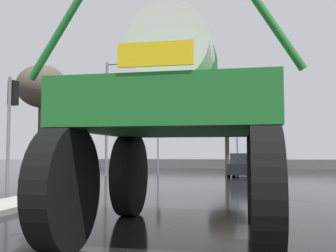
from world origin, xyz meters
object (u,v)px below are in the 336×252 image
traffic_signal_near_left (12,110)px  streetlight_far_left (109,111)px  bare_tree_left (42,88)px  sedan_ahead (244,165)px  traffic_signal_far_right (158,138)px  oversize_sprayer (179,123)px  traffic_signal_far_left (237,137)px  bare_tree_far_center (227,119)px

traffic_signal_near_left → streetlight_far_left: bearing=95.4°
traffic_signal_near_left → bare_tree_left: size_ratio=0.56×
sedan_ahead → traffic_signal_far_right: (-6.12, 1.56, 1.94)m
traffic_signal_far_right → streetlight_far_left: size_ratio=0.47×
oversize_sprayer → sedan_ahead: size_ratio=1.34×
oversize_sprayer → streetlight_far_left: bearing=23.4°
bare_tree_left → streetlight_far_left: bearing=20.9°
sedan_ahead → traffic_signal_far_right: 6.61m
sedan_ahead → traffic_signal_near_left: (-7.76, -14.34, 2.30)m
oversize_sprayer → traffic_signal_far_right: bearing=13.3°
traffic_signal_far_left → traffic_signal_near_left: bearing=-114.7°
traffic_signal_far_left → bare_tree_far_center: (-0.99, 6.74, 1.86)m
bare_tree_left → traffic_signal_far_right: bearing=30.3°
sedan_ahead → traffic_signal_near_left: traffic_signal_near_left is taller
oversize_sprayer → bare_tree_left: 20.45m
streetlight_far_left → sedan_ahead: bearing=6.2°
streetlight_far_left → bare_tree_far_center: bearing=50.8°
traffic_signal_near_left → traffic_signal_far_right: traffic_signal_near_left is taller
traffic_signal_far_left → sedan_ahead: bearing=-73.8°
traffic_signal_near_left → bare_tree_far_center: size_ratio=0.69×
bare_tree_far_center → traffic_signal_near_left: bearing=-105.6°
oversize_sprayer → traffic_signal_far_left: bearing=-2.4°
bare_tree_left → bare_tree_far_center: size_ratio=1.23×
oversize_sprayer → traffic_signal_far_right: 20.90m
traffic_signal_far_right → streetlight_far_left: streetlight_far_left is taller
traffic_signal_far_left → traffic_signal_far_right: bearing=-180.0°
sedan_ahead → bare_tree_left: (-13.17, -2.56, 5.15)m
oversize_sprayer → traffic_signal_far_right: oversize_sprayer is taller
bare_tree_left → traffic_signal_near_left: bearing=-65.3°
sedan_ahead → traffic_signal_near_left: 16.46m
traffic_signal_near_left → traffic_signal_far_left: (7.31, 15.90, -0.36)m
sedan_ahead → bare_tree_left: 14.37m
traffic_signal_far_right → bare_tree_left: 8.78m
traffic_signal_near_left → oversize_sprayer: bearing=-34.1°
sedan_ahead → streetlight_far_left: size_ratio=0.54×
bare_tree_left → bare_tree_far_center: bare_tree_left is taller
traffic_signal_near_left → traffic_signal_far_left: size_ratio=1.14×
traffic_signal_near_left → bare_tree_left: bearing=114.7°
streetlight_far_left → bare_tree_far_center: streetlight_far_left is taller
oversize_sprayer → streetlight_far_left: 19.52m
sedan_ahead → bare_tree_far_center: 9.24m
traffic_signal_far_right → bare_tree_far_center: 8.40m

